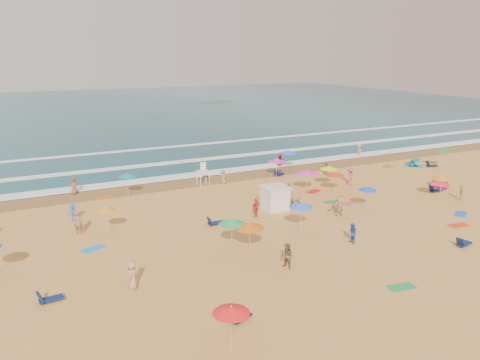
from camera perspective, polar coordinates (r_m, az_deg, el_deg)
name	(u,v)px	position (r m, az deg, el deg)	size (l,w,h in m)	color
ground	(278,211)	(41.48, 4.60, -3.83)	(220.00, 220.00, 0.00)	gold
ocean	(100,111)	(120.03, -16.68, 8.12)	(220.00, 140.00, 0.18)	#0C4756
wet_sand	(220,178)	(52.10, -2.48, 0.19)	(220.00, 220.00, 0.00)	olive
surf_foam	(192,162)	(60.02, -5.92, 2.23)	(200.00, 18.70, 0.05)	white
cabana	(275,198)	(41.78, 4.27, -2.24)	(2.00, 2.00, 2.00)	silver
cabana_roof	(275,187)	(41.48, 4.30, -0.84)	(2.20, 2.20, 0.12)	silver
bicycle	(294,202)	(42.65, 6.66, -2.64)	(0.66, 1.91, 1.00)	black
lifeguard_stand	(203,176)	(49.21, -4.50, 0.51)	(1.20, 1.20, 2.10)	white
beach_umbrellas	(275,186)	(41.39, 4.28, -0.71)	(52.14, 30.64, 0.74)	green
loungers	(350,213)	(41.50, 13.26, -3.95)	(46.40, 25.86, 0.34)	#102051
towels	(297,215)	(40.60, 6.95, -4.31)	(49.33, 27.53, 0.03)	red
popup_tents	(426,171)	(57.06, 21.73, 1.04)	(7.49, 10.63, 1.20)	#D02E53
beachgoers	(284,188)	(45.87, 5.40, -0.92)	(39.30, 26.10, 2.14)	tan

